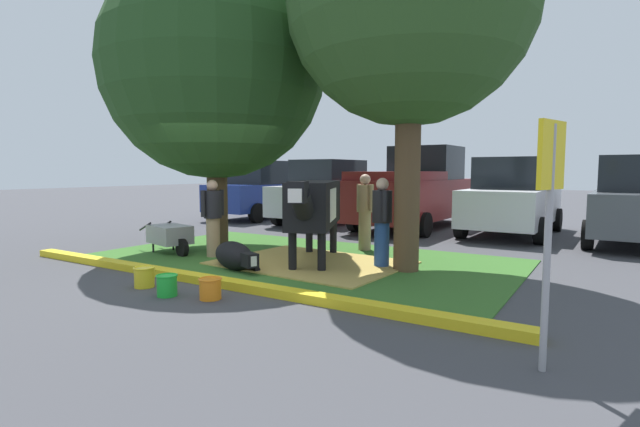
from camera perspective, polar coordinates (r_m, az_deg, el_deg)
ground_plane at (r=8.13m, az=-11.24°, el=-6.87°), size 80.00×80.00×0.00m
grass_island at (r=9.06m, az=-2.39°, el=-5.46°), size 7.85×4.42×0.02m
curb_yellow at (r=7.27m, az=-13.07°, el=-7.87°), size 9.05×0.24×0.12m
hay_bedding at (r=8.55m, az=-1.07°, el=-6.01°), size 3.34×2.59×0.04m
shade_tree_left at (r=10.45m, az=-12.57°, el=16.74°), size 4.60×4.60×6.11m
shade_tree_right at (r=8.39m, az=10.83°, el=23.86°), size 4.00×4.00×6.41m
cow_holstein at (r=8.50m, az=-0.75°, el=1.09°), size 1.67×2.98×1.53m
calf_lying at (r=8.19m, az=-10.22°, el=-5.07°), size 1.32×0.87×0.48m
person_handler at (r=9.37m, az=-12.80°, el=-0.33°), size 0.34×0.53×1.51m
person_visitor_near at (r=9.93m, az=5.44°, el=0.44°), size 0.48×0.34×1.61m
person_visitor_far at (r=8.19m, az=7.49°, el=-0.81°), size 0.35×0.45×1.56m
wheelbarrow at (r=10.03m, az=-17.60°, el=-2.49°), size 1.62×0.85×0.63m
parking_sign at (r=4.30m, az=25.97°, el=1.87°), size 0.16×0.43×2.09m
bucket_yellow at (r=7.36m, az=-20.43°, el=-7.15°), size 0.31×0.31×0.30m
bucket_green at (r=6.75m, az=-17.97°, el=-8.19°), size 0.29×0.29×0.29m
bucket_orange at (r=6.45m, az=-13.09°, el=-8.75°), size 0.31×0.31×0.28m
sedan_blue at (r=16.96m, az=-6.77°, el=2.80°), size 2.10×4.44×2.02m
sedan_silver at (r=15.14m, az=1.07°, el=2.55°), size 2.10×4.44×2.02m
pickup_truck_maroon at (r=14.23m, az=11.43°, el=2.80°), size 2.32×5.44×2.42m
hatchback_white at (r=13.37m, az=22.21°, el=1.81°), size 2.10×4.44×2.02m
sedan_red at (r=12.95m, az=34.13°, el=1.20°), size 2.10×4.44×2.02m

